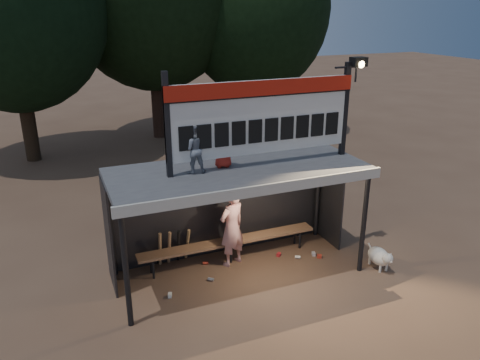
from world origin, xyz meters
The scene contains 11 objects.
ground centered at (0.00, 0.00, 0.00)m, with size 80.00×80.00×0.00m, color #503828.
player centered at (0.00, 0.38, 0.87)m, with size 0.64×0.42×1.74m, color silver.
child_a centered at (-0.88, 0.04, 2.79)m, with size 0.45×0.35×0.93m, color slate.
child_b centered at (-0.26, 0.16, 2.76)m, with size 0.43×0.28×0.87m, color #A9231A.
dugout_shelter centered at (0.00, 0.24, 1.85)m, with size 5.10×2.08×2.32m.
scoreboard_assembly centered at (0.56, -0.01, 3.32)m, with size 4.10×0.27×1.99m.
bench centered at (0.00, 0.55, 0.43)m, with size 4.00×0.35×0.48m.
tree_right centered at (5.00, 10.50, 5.19)m, with size 6.08×6.08×8.72m.
dog centered at (2.83, -1.00, 0.28)m, with size 0.36×0.81×0.49m.
bats centered at (-1.16, 0.82, 0.43)m, with size 0.68×0.35×0.84m.
litter centered at (0.51, 0.04, 0.04)m, with size 3.56×1.00×0.08m.
Camera 1 is at (-3.22, -7.93, 5.23)m, focal length 35.00 mm.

